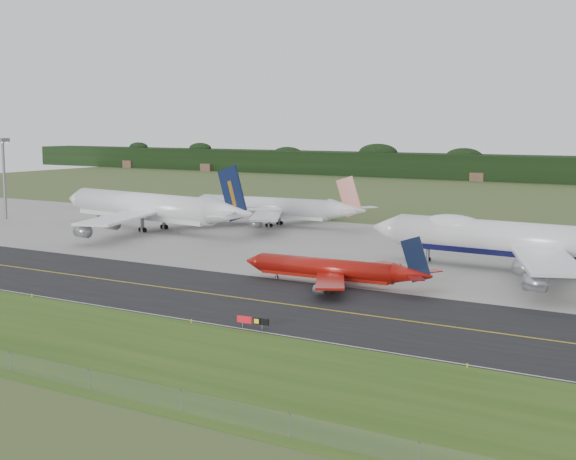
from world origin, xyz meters
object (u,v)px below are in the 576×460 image
(jet_ba_747, at_px, (536,241))
(jet_navy_gold, at_px, (153,208))
(jet_star_tail, at_px, (274,208))
(jet_red_737, at_px, (335,270))
(floodlight_mast, at_px, (4,163))
(taxiway_sign, at_px, (253,321))

(jet_ba_747, distance_m, jet_navy_gold, 98.76)
(jet_star_tail, bearing_deg, jet_ba_747, -22.95)
(jet_star_tail, bearing_deg, jet_red_737, -50.08)
(jet_red_737, distance_m, jet_navy_gold, 81.27)
(jet_star_tail, relative_size, floodlight_mast, 2.31)
(jet_ba_747, xyz_separation_m, jet_navy_gold, (-98.39, 8.59, -0.06))
(floodlight_mast, bearing_deg, jet_navy_gold, 3.04)
(jet_red_737, bearing_deg, taxiway_sign, -82.06)
(jet_navy_gold, height_order, jet_star_tail, jet_navy_gold)
(jet_red_737, relative_size, jet_navy_gold, 0.50)
(jet_navy_gold, distance_m, taxiway_sign, 102.99)
(floodlight_mast, xyz_separation_m, taxiway_sign, (129.13, -65.81, -14.72))
(jet_navy_gold, xyz_separation_m, jet_star_tail, (21.17, 24.10, -1.13))
(jet_navy_gold, relative_size, floodlight_mast, 2.98)
(jet_ba_747, xyz_separation_m, jet_red_737, (-26.11, -28.41, -3.28))
(jet_navy_gold, bearing_deg, jet_red_737, -27.11)
(jet_red_737, bearing_deg, jet_navy_gold, 152.89)
(jet_navy_gold, xyz_separation_m, floodlight_mast, (-52.44, -2.78, 10.03))
(jet_star_tail, height_order, taxiway_sign, jet_star_tail)
(jet_ba_747, height_order, jet_star_tail, jet_ba_747)
(floodlight_mast, height_order, taxiway_sign, floodlight_mast)
(jet_ba_747, height_order, jet_red_737, jet_ba_747)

